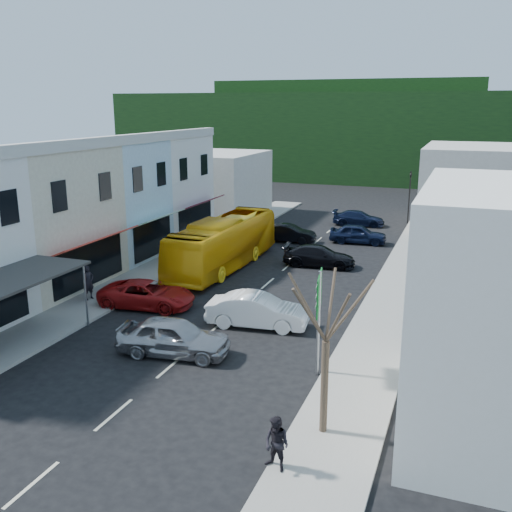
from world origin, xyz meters
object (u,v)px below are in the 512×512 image
Objects in this scene: pedestrian_left at (88,284)px; street_tree at (326,341)px; bus at (224,244)px; car_white at (257,313)px; pedestrian_right at (277,443)px; direction_sign at (318,324)px; traffic_signal at (409,198)px; car_red at (147,294)px; car_silver at (174,339)px.

street_tree is (15.05, -8.17, 2.27)m from pedestrian_left.
car_white is at bearing -56.09° from bus.
pedestrian_right is at bearing -60.87° from bus.
direction_sign is 0.91× the size of traffic_signal.
car_white and car_red have the same top height.
bus reaches higher than pedestrian_left.
car_silver is 8.75m from street_tree.
traffic_signal is at bearing 79.87° from direction_sign.
street_tree is (0.77, 2.45, 2.27)m from pedestrian_right.
car_red is at bearing 33.31° from car_silver.
car_red is (-6.39, 0.52, 0.00)m from car_white.
car_silver is at bearing 85.29° from traffic_signal.
car_silver is 4.82m from car_white.
direction_sign is (4.00, -3.94, 1.43)m from car_white.
bus is 21.91m from pedestrian_right.
street_tree is (10.93, -16.95, 1.72)m from bus.
pedestrian_right is (10.17, -19.40, -0.55)m from bus.
traffic_signal is at bearing 108.46° from pedestrian_right.
street_tree is 36.02m from traffic_signal.
street_tree reaches higher than car_silver.
car_silver is at bearing 153.36° from street_tree.
car_red is 0.70× the size of street_tree.
pedestrian_right reaches higher than car_red.
car_white is 2.59× the size of pedestrian_left.
bus is 13.67m from car_silver.
traffic_signal is at bearing 64.36° from bus.
car_silver is 8.78m from pedestrian_left.
car_white is 11.42m from pedestrian_right.
street_tree reaches higher than pedestrian_left.
car_silver is 6.37m from car_red.
bus is at bearing 116.96° from direction_sign.
street_tree is at bearing -55.70° from bus.
bus is 2.64× the size of car_white.
bus is 20.24m from street_tree.
direction_sign is (13.79, -4.07, 1.13)m from pedestrian_left.
direction_sign is (-0.50, 6.55, 1.13)m from pedestrian_right.
bus is at bearing 69.22° from traffic_signal.
pedestrian_left reaches higher than car_white.
street_tree reaches higher than bus.
pedestrian_right is at bearing -141.79° from car_red.
street_tree reaches higher than direction_sign.
street_tree is at bearing -103.48° from pedestrian_left.
street_tree is at bearing -124.41° from car_silver.
pedestrian_left is at bearing 52.00° from car_silver.
bus is at bearing 6.92° from car_silver.
car_red is 1.08× the size of direction_sign.
car_silver is 9.14m from pedestrian_right.
pedestrian_left is 17.80m from pedestrian_right.
direction_sign is at bearing -91.46° from pedestrian_left.
pedestrian_right is (10.89, -11.00, 0.30)m from car_red.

